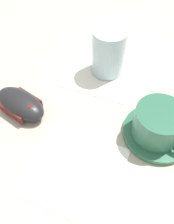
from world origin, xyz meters
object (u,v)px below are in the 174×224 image
at_px(coffee_cup, 159,124).
at_px(drinking_glass, 108,52).
at_px(saucer, 157,133).
at_px(computer_mouse, 21,104).

xyz_separation_m(coffee_cup, drinking_glass, (0.09, 0.17, 0.01)).
bearing_deg(saucer, coffee_cup, 169.55).
distance_m(coffee_cup, drinking_glass, 0.19).
distance_m(saucer, coffee_cup, 0.03).
height_order(coffee_cup, computer_mouse, coffee_cup).
bearing_deg(drinking_glass, saucer, -116.60).
height_order(coffee_cup, drinking_glass, drinking_glass).
distance_m(computer_mouse, drinking_glass, 0.21).
height_order(computer_mouse, drinking_glass, drinking_glass).
relative_size(saucer, computer_mouse, 1.13).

